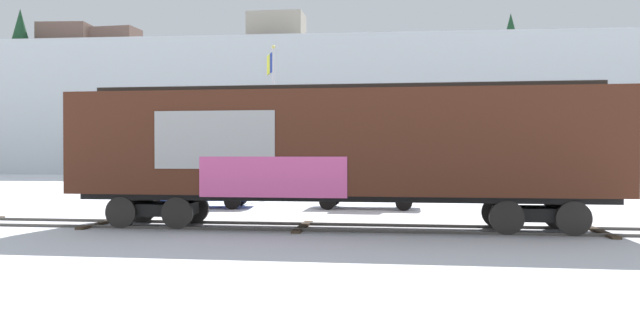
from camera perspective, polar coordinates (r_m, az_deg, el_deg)
name	(u,v)px	position (r m, az deg, el deg)	size (l,w,h in m)	color
ground_plane	(297,228)	(17.26, -2.24, -6.58)	(260.00, 260.00, 0.00)	silver
track	(286,226)	(17.35, -3.31, -6.41)	(60.02, 4.02, 0.08)	#4C4742
freight_car	(338,146)	(17.00, 1.79, 1.38)	(15.39, 3.31, 4.15)	#472316
flagpole	(272,97)	(28.37, -4.66, 6.12)	(0.69, 1.65, 7.24)	silver
hillside	(357,115)	(73.73, 3.55, 4.38)	(129.55, 33.11, 17.85)	silver
parked_car_blue	(197,186)	(24.22, -11.77, -2.48)	(4.71, 2.15, 1.71)	navy
parked_car_silver	(366,187)	(23.39, 4.50, -2.66)	(4.36, 2.05, 1.68)	#B7BABF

